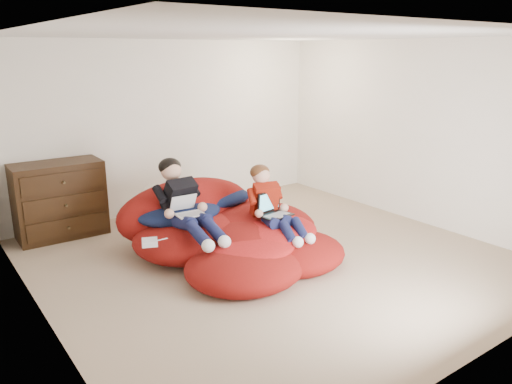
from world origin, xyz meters
name	(u,v)px	position (x,y,z in m)	size (l,w,h in m)	color
room_shell	(273,241)	(0.00, 0.00, 0.22)	(5.10, 5.10, 2.77)	tan
dresser	(60,200)	(-1.77, 2.21, 0.49)	(1.10, 0.61, 0.98)	#331F0E
beanbag_pile	(230,233)	(-0.31, 0.44, 0.25)	(2.34, 2.35, 0.89)	maroon
cream_pillow	(156,195)	(-0.85, 1.27, 0.62)	(0.42, 0.27, 0.27)	beige
older_boy	(183,200)	(-0.83, 0.58, 0.72)	(0.38, 1.20, 0.81)	black
younger_boy	(271,202)	(0.06, 0.11, 0.65)	(0.41, 0.98, 0.76)	#9B1D0D
laptop_white	(187,209)	(-0.83, 0.50, 0.63)	(0.31, 0.33, 0.20)	silver
laptop_black	(273,209)	(0.06, 0.08, 0.57)	(0.39, 0.33, 0.27)	black
power_adapter	(150,242)	(-1.38, 0.31, 0.42)	(0.16, 0.16, 0.06)	silver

